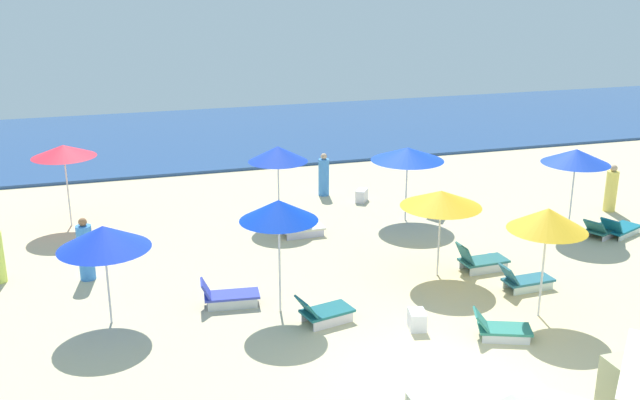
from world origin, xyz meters
name	(u,v)px	position (x,y,z in m)	size (l,w,h in m)	color
ground_plane	(435,381)	(0.00, 0.00, 0.00)	(60.00, 60.00, 0.00)	beige
ocean	(230,134)	(0.00, 23.30, 0.06)	(60.00, 13.41, 0.12)	navy
umbrella_0	(576,156)	(7.66, 6.64, 2.41)	(2.04, 2.04, 2.64)	silver
lounge_chair_0_0	(601,229)	(8.37, 6.01, 0.23)	(1.48, 1.14, 0.63)	silver
lounge_chair_0_1	(619,228)	(8.95, 5.91, 0.23)	(1.60, 1.16, 0.67)	silver
umbrella_1	(441,199)	(2.32, 4.79, 2.13)	(2.12, 2.12, 2.35)	silver
lounge_chair_1_0	(480,260)	(3.55, 4.74, 0.29)	(1.41, 0.71, 0.80)	silver
umbrella_2	(103,237)	(-6.08, 4.46, 2.10)	(2.08, 2.08, 2.37)	silver
umbrella_4	(408,154)	(3.26, 9.15, 2.20)	(2.33, 2.33, 2.41)	silver
lounge_chair_4_0	(443,207)	(4.73, 9.38, 0.23)	(1.56, 1.20, 0.63)	silver
umbrella_6	(63,151)	(-7.13, 11.72, 2.43)	(1.97, 1.97, 2.62)	silver
umbrella_7	(548,219)	(3.56, 1.92, 2.40)	(1.81, 1.81, 2.66)	silver
lounge_chair_7_0	(500,328)	(2.12, 1.21, 0.24)	(1.39, 1.01, 0.63)	silver
lounge_chair_7_1	(524,280)	(4.03, 3.31, 0.25)	(1.44, 0.63, 0.73)	silver
umbrella_8	(279,210)	(-2.20, 3.92, 2.53)	(1.83, 1.83, 2.78)	silver
lounge_chair_8_0	(228,296)	(-3.34, 4.55, 0.26)	(1.45, 0.73, 0.69)	silver
lounge_chair_8_1	(323,312)	(-1.40, 3.04, 0.28)	(1.40, 0.93, 0.72)	silver
umbrella_9	(278,154)	(-0.71, 10.15, 2.25)	(1.89, 1.89, 2.50)	silver
lounge_chair_9_0	(299,228)	(-0.44, 8.71, 0.26)	(1.47, 0.69, 0.72)	silver
beachgoer_0	(324,176)	(1.52, 12.50, 0.71)	(0.49, 0.49, 1.55)	#4185D6
beachgoer_2	(611,190)	(10.21, 8.02, 0.74)	(0.55, 0.55, 1.61)	#F6D95C
beachgoer_3	(86,251)	(-6.60, 7.19, 0.78)	(0.53, 0.53, 1.70)	#3E86DC
beach_ball_0	(490,257)	(4.12, 5.19, 0.13)	(0.26, 0.26, 0.26)	#2DA1DC
cooler_box_1	(417,320)	(0.55, 2.15, 0.21)	(0.49, 0.36, 0.43)	white
cooler_box_2	(362,196)	(2.57, 11.41, 0.21)	(0.56, 0.32, 0.43)	white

